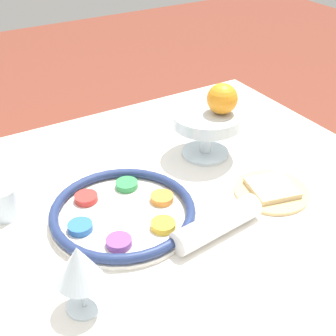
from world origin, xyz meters
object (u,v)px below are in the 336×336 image
wine_glass (79,266)px  napkin_roll (217,224)px  orange_fruit (222,99)px  cup_near (3,202)px  seder_plate (122,212)px  bread_plate (272,190)px  fruit_stand (207,123)px

wine_glass → napkin_roll: size_ratio=0.64×
orange_fruit → cup_near: (-0.52, 0.03, -0.12)m
seder_plate → bread_plate: size_ratio=1.80×
napkin_roll → cup_near: (-0.34, 0.27, 0.01)m
orange_fruit → napkin_roll: bearing=-126.6°
orange_fruit → napkin_roll: (-0.18, -0.24, -0.13)m
napkin_roll → cup_near: 0.43m
fruit_stand → cup_near: size_ratio=2.56×
bread_plate → cup_near: 0.57m
napkin_roll → orange_fruit: bearing=53.4°
fruit_stand → napkin_roll: bearing=-120.2°
seder_plate → cup_near: 0.24m
bread_plate → napkin_roll: 0.19m
bread_plate → seder_plate: bearing=164.3°
bread_plate → fruit_stand: bearing=98.6°
fruit_stand → cup_near: (-0.49, 0.01, -0.05)m
napkin_roll → seder_plate: bearing=135.1°
wine_glass → bread_plate: (0.47, 0.08, -0.09)m
wine_glass → orange_fruit: size_ratio=1.80×
bread_plate → napkin_roll: napkin_roll is taller
wine_glass → fruit_stand: (0.44, 0.30, -0.01)m
orange_fruit → bread_plate: 0.24m
seder_plate → wine_glass: wine_glass is taller
orange_fruit → cup_near: orange_fruit is taller
fruit_stand → bread_plate: bearing=-81.4°
cup_near → wine_glass: bearing=-80.9°
napkin_roll → bread_plate: bearing=14.4°
seder_plate → cup_near: (-0.20, 0.13, 0.02)m
wine_glass → napkin_roll: 0.30m
wine_glass → bread_plate: bearing=10.1°
seder_plate → cup_near: size_ratio=4.40×
wine_glass → fruit_stand: bearing=33.7°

